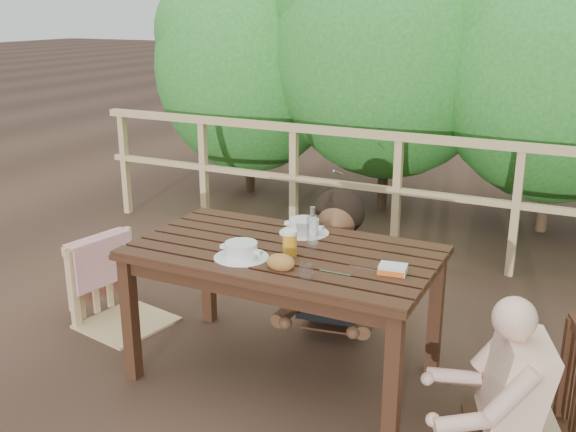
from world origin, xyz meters
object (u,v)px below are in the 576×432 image
at_px(chair_left, 121,249).
at_px(butter_tub, 393,271).
at_px(woman, 345,216).
at_px(tumbler, 306,273).
at_px(soup_far, 304,227).
at_px(soup_near, 241,251).
at_px(bottle, 312,230).
at_px(bread_roll, 281,263).
at_px(beer_glass, 290,244).
at_px(chair_right, 535,342).
at_px(chair_far, 343,256).
at_px(table, 284,314).
at_px(diner_right, 545,327).

xyz_separation_m(chair_left, butter_tub, (1.77, -0.17, 0.24)).
relative_size(chair_left, woman, 0.74).
bearing_deg(chair_left, tumbler, -94.70).
distance_m(woman, soup_far, 0.52).
relative_size(soup_near, bottle, 1.12).
bearing_deg(butter_tub, bread_roll, -169.01).
bearing_deg(beer_glass, bottle, 57.69).
xyz_separation_m(chair_left, soup_far, (1.16, 0.18, 0.26)).
distance_m(bread_roll, tumbler, 0.17).
bearing_deg(chair_right, chair_far, -142.11).
distance_m(chair_left, bread_roll, 1.34).
relative_size(woman, soup_near, 5.02).
relative_size(table, chair_far, 1.80).
distance_m(chair_left, bottle, 1.35).
bearing_deg(tumbler, beer_glass, 130.63).
xyz_separation_m(chair_left, soup_near, (1.03, -0.30, 0.26)).
distance_m(diner_right, soup_near, 1.45).
height_order(beer_glass, tumbler, beer_glass).
bearing_deg(tumbler, table, 131.40).
relative_size(diner_right, bread_roll, 8.46).
bearing_deg(woman, bread_roll, 84.97).
xyz_separation_m(chair_far, butter_tub, (0.57, -0.84, 0.32)).
bearing_deg(beer_glass, soup_near, -147.78).
bearing_deg(chair_far, bread_roll, -94.95).
height_order(chair_right, bread_roll, chair_right).
xyz_separation_m(beer_glass, tumbler, (0.20, -0.23, -0.03)).
relative_size(chair_right, beer_glass, 7.15).
xyz_separation_m(table, tumbler, (0.27, -0.30, 0.40)).
distance_m(chair_right, butter_tub, 0.69).
bearing_deg(chair_left, woman, -49.43).
relative_size(chair_right, soup_near, 3.78).
xyz_separation_m(woman, bottle, (0.11, -0.74, 0.15)).
bearing_deg(bread_roll, chair_right, 9.58).
relative_size(soup_far, beer_glass, 1.89).
bearing_deg(soup_far, chair_right, -14.20).
bearing_deg(chair_left, table, -83.88).
distance_m(chair_right, bread_roll, 1.20).
bearing_deg(butter_tub, woman, 116.06).
bearing_deg(chair_far, butter_tub, -64.52).
relative_size(bottle, tumbler, 3.07).
bearing_deg(beer_glass, chair_far, 92.42).
bearing_deg(beer_glass, diner_right, 1.22).
bearing_deg(diner_right, chair_right, 71.30).
xyz_separation_m(soup_near, soup_far, (0.12, 0.48, 0.00)).
bearing_deg(soup_near, chair_left, 163.82).
bearing_deg(woman, chair_left, 20.81).
bearing_deg(soup_far, table, -87.72).
bearing_deg(chair_right, tumbler, -94.38).
height_order(chair_left, soup_far, chair_left).
height_order(table, bottle, bottle).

